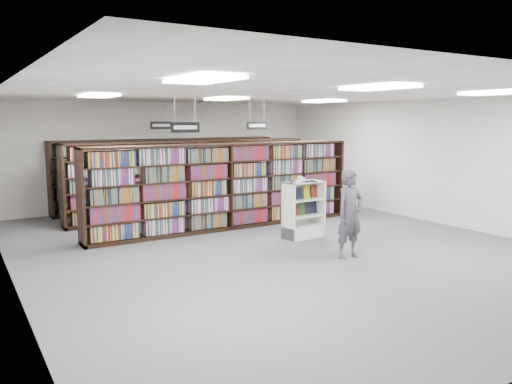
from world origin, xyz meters
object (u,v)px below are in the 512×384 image
endcap_display (303,218)px  open_book (302,180)px  bookshelf_row_near (227,186)px  shopper (350,214)px

endcap_display → open_book: bearing=-146.8°
bookshelf_row_near → endcap_display: bookshelf_row_near is taller
bookshelf_row_near → endcap_display: size_ratio=5.40×
bookshelf_row_near → shopper: 3.69m
endcap_display → open_book: (-0.07, -0.05, 0.88)m
bookshelf_row_near → shopper: bookshelf_row_near is taller
endcap_display → open_book: open_book is taller
bookshelf_row_near → endcap_display: bearing=-59.9°
bookshelf_row_near → shopper: size_ratio=4.05×
bookshelf_row_near → open_book: (0.95, -1.81, 0.28)m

